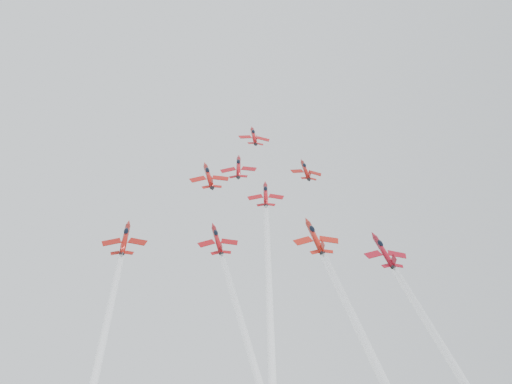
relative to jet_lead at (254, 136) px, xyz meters
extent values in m
cylinder|color=#A30F12|center=(0.00, -0.26, -0.31)|extent=(1.06, 8.07, 6.96)
cone|color=#A30F12|center=(0.00, 4.25, 3.44)|extent=(1.06, 2.30, 2.16)
cone|color=black|center=(0.00, -4.40, -3.74)|extent=(1.06, 1.56, 1.55)
ellipsoid|color=black|center=(0.00, 1.13, 1.48)|extent=(0.96, 2.18, 2.02)
cube|color=#A30F12|center=(-2.60, -0.82, -0.83)|extent=(3.90, 2.45, 1.18)
cube|color=#A30F12|center=(2.60, -0.82, -0.83)|extent=(3.90, 2.45, 1.18)
cube|color=#A30F12|center=(0.00, -4.25, -2.12)|extent=(0.12, 2.56, 2.58)
cube|color=#A30F12|center=(-1.35, -3.66, -3.13)|extent=(1.88, 1.21, 0.67)
cube|color=#A30F12|center=(1.35, -3.66, -3.13)|extent=(1.88, 1.21, 0.67)
cylinder|color=#A81410|center=(-13.23, -18.16, -15.18)|extent=(1.15, 8.76, 7.55)
cone|color=#A81410|center=(-13.23, -13.27, -11.11)|extent=(1.15, 2.50, 2.35)
cone|color=black|center=(-13.23, -22.66, -18.91)|extent=(1.15, 1.70, 1.68)
ellipsoid|color=black|center=(-13.23, -16.65, -13.24)|extent=(1.04, 2.37, 2.19)
cube|color=#A81410|center=(-16.05, -18.77, -15.75)|extent=(4.24, 2.66, 1.28)
cube|color=#A81410|center=(-10.42, -18.77, -15.75)|extent=(4.24, 2.66, 1.28)
cube|color=#A81410|center=(-13.23, -22.49, -17.15)|extent=(0.13, 2.78, 2.80)
cube|color=#A81410|center=(-14.69, -21.85, -18.24)|extent=(2.04, 1.31, 0.73)
cube|color=#A81410|center=(-11.77, -21.85, -18.24)|extent=(2.04, 1.31, 0.73)
cylinder|color=#A20F17|center=(-5.53, -14.38, -12.04)|extent=(1.09, 8.30, 7.16)
cone|color=#A20F17|center=(-5.53, -9.74, -8.18)|extent=(1.09, 2.37, 2.23)
cone|color=black|center=(-5.53, -18.64, -15.58)|extent=(1.09, 1.61, 1.60)
ellipsoid|color=black|center=(-5.53, -12.95, -10.20)|extent=(0.99, 2.24, 2.08)
cube|color=#A20F17|center=(-8.20, -14.96, -12.58)|extent=(4.02, 2.52, 1.21)
cube|color=#A20F17|center=(-2.86, -14.96, -12.58)|extent=(4.02, 2.52, 1.21)
cube|color=#A20F17|center=(-5.53, -18.49, -13.90)|extent=(0.12, 2.63, 2.66)
cube|color=#A20F17|center=(-6.92, -17.88, -14.94)|extent=(1.93, 1.24, 0.69)
cube|color=#A20F17|center=(-4.15, -17.88, -14.94)|extent=(1.93, 1.24, 0.69)
cylinder|color=maroon|center=(11.85, -15.04, -12.58)|extent=(0.97, 7.41, 6.39)
cone|color=maroon|center=(11.85, -10.89, -9.14)|extent=(0.97, 2.11, 1.99)
cone|color=black|center=(11.85, -18.84, -15.74)|extent=(0.97, 1.44, 1.42)
ellipsoid|color=black|center=(11.85, -13.76, -10.94)|extent=(0.88, 2.00, 1.85)
cube|color=maroon|center=(9.47, -15.55, -13.06)|extent=(3.59, 2.25, 1.08)
cube|color=maroon|center=(14.24, -15.55, -13.06)|extent=(3.59, 2.25, 1.08)
cube|color=maroon|center=(11.85, -18.70, -14.25)|extent=(0.11, 2.35, 2.37)
cube|color=maroon|center=(10.62, -18.16, -15.17)|extent=(1.72, 1.11, 0.62)
cube|color=maroon|center=(13.09, -18.16, -15.17)|extent=(1.72, 1.11, 0.62)
cylinder|color=#A40F16|center=(0.16, -24.47, -20.42)|extent=(1.02, 7.76, 6.69)
cone|color=#A40F16|center=(0.16, -20.14, -16.82)|extent=(1.02, 2.21, 2.08)
cone|color=black|center=(0.16, -28.45, -23.72)|extent=(1.02, 1.50, 1.49)
ellipsoid|color=black|center=(0.16, -23.13, -18.71)|extent=(0.92, 2.09, 1.94)
cube|color=#A40F16|center=(-2.33, -25.01, -20.93)|extent=(3.75, 2.36, 1.13)
cube|color=#A40F16|center=(2.66, -25.01, -20.93)|extent=(3.75, 2.36, 1.13)
cube|color=#A40F16|center=(0.16, -28.31, -22.16)|extent=(0.11, 2.46, 2.48)
cube|color=#A40F16|center=(-1.13, -27.74, -23.13)|extent=(1.80, 1.16, 0.65)
cube|color=#A40F16|center=(1.46, -27.74, -23.13)|extent=(1.80, 1.16, 0.65)
cylinder|color=white|center=(0.16, -60.72, -50.53)|extent=(1.29, 64.79, 54.13)
cylinder|color=maroon|center=(-30.86, -38.38, -31.97)|extent=(1.07, 8.19, 7.06)
cone|color=maroon|center=(-30.86, -33.80, -28.17)|extent=(1.07, 2.34, 2.20)
cone|color=black|center=(-30.86, -42.59, -35.47)|extent=(1.07, 1.59, 1.57)
ellipsoid|color=black|center=(-30.86, -36.97, -30.16)|extent=(0.98, 2.21, 2.05)
cube|color=maroon|center=(-33.49, -38.95, -32.51)|extent=(3.96, 2.49, 1.20)
cube|color=maroon|center=(-28.22, -38.95, -32.51)|extent=(3.96, 2.49, 1.20)
cube|color=maroon|center=(-30.86, -42.43, -33.82)|extent=(0.12, 2.60, 2.62)
cube|color=maroon|center=(-32.22, -41.83, -34.84)|extent=(1.90, 1.23, 0.68)
cube|color=maroon|center=(-29.49, -41.83, -34.84)|extent=(1.90, 1.23, 0.68)
cylinder|color=maroon|center=(-11.88, -38.48, -32.06)|extent=(0.99, 7.58, 6.53)
cone|color=maroon|center=(-11.88, -34.24, -28.54)|extent=(0.99, 2.16, 2.03)
cone|color=black|center=(-11.88, -42.37, -35.29)|extent=(0.99, 1.47, 1.46)
ellipsoid|color=black|center=(-11.88, -37.17, -30.38)|extent=(0.90, 2.05, 1.89)
cube|color=maroon|center=(-14.31, -39.01, -32.55)|extent=(3.67, 2.30, 1.11)
cube|color=maroon|center=(-9.44, -39.01, -32.55)|extent=(3.67, 2.30, 1.11)
cube|color=maroon|center=(-11.88, -42.23, -33.76)|extent=(0.11, 2.40, 2.43)
cube|color=maroon|center=(-13.14, -41.67, -34.71)|extent=(1.76, 1.14, 0.63)
cube|color=maroon|center=(-10.61, -41.67, -34.71)|extent=(1.76, 1.14, 0.63)
cylinder|color=#AD1A10|center=(9.11, -37.57, -31.30)|extent=(1.18, 8.99, 7.75)
cone|color=#AD1A10|center=(9.11, -32.55, -27.13)|extent=(1.18, 2.56, 2.41)
cone|color=black|center=(9.11, -42.18, -35.13)|extent=(1.18, 1.74, 1.73)
ellipsoid|color=black|center=(9.11, -36.02, -29.32)|extent=(1.07, 2.43, 2.25)
cube|color=#AD1A10|center=(6.22, -38.20, -31.89)|extent=(4.35, 2.73, 1.31)
cube|color=#AD1A10|center=(12.00, -38.20, -31.89)|extent=(4.35, 2.73, 1.31)
cube|color=#AD1A10|center=(9.11, -42.02, -33.32)|extent=(0.13, 2.85, 2.88)
cube|color=#AD1A10|center=(7.61, -41.36, -34.45)|extent=(2.09, 1.35, 0.75)
cube|color=#AD1A10|center=(10.61, -41.36, -34.45)|extent=(2.09, 1.35, 0.75)
cylinder|color=maroon|center=(23.01, -41.31, -34.41)|extent=(1.10, 8.41, 7.25)
cone|color=maroon|center=(23.01, -36.61, -30.50)|extent=(1.10, 2.40, 2.26)
cone|color=black|center=(23.01, -45.63, -38.00)|extent=(1.10, 1.63, 1.62)
ellipsoid|color=black|center=(23.01, -39.86, -32.55)|extent=(1.00, 2.27, 2.10)
cube|color=maroon|center=(20.31, -41.90, -34.96)|extent=(4.07, 2.56, 1.23)
cube|color=maroon|center=(25.72, -41.90, -34.96)|extent=(4.07, 2.56, 1.23)
cube|color=maroon|center=(23.01, -45.47, -36.30)|extent=(0.12, 2.67, 2.69)
cube|color=maroon|center=(21.61, -44.86, -37.35)|extent=(1.96, 1.26, 0.70)
cube|color=maroon|center=(24.42, -44.86, -37.35)|extent=(1.96, 1.26, 0.70)
camera|label=1|loc=(-17.39, -157.87, -38.71)|focal=40.00mm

